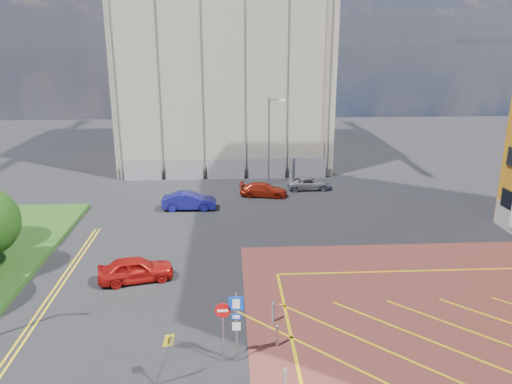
{
  "coord_description": "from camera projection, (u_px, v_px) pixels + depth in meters",
  "views": [
    {
      "loc": [
        0.29,
        -16.98,
        12.89
      ],
      "look_at": [
        1.43,
        3.18,
        6.77
      ],
      "focal_mm": 35.0,
      "sensor_mm": 36.0,
      "label": 1
    }
  ],
  "objects": [
    {
      "name": "ground",
      "position": [
        225.0,
        377.0,
        19.95
      ],
      "size": [
        140.0,
        140.0,
        0.0
      ],
      "primitive_type": "plane",
      "color": "black",
      "rests_on": "ground"
    },
    {
      "name": "lamp_back",
      "position": [
        270.0,
        138.0,
        45.66
      ],
      "size": [
        1.53,
        0.16,
        8.0
      ],
      "color": "#9EA0A8",
      "rests_on": "ground"
    },
    {
      "name": "sign_cluster",
      "position": [
        231.0,
        321.0,
        20.34
      ],
      "size": [
        1.17,
        0.12,
        3.2
      ],
      "color": "#9EA0A8",
      "rests_on": "ground"
    },
    {
      "name": "warning_sign",
      "position": [
        166.0,
        353.0,
        19.11
      ],
      "size": [
        0.83,
        0.43,
        2.24
      ],
      "color": "#9EA0A8",
      "rests_on": "ground"
    },
    {
      "name": "construction_building",
      "position": [
        224.0,
        59.0,
        54.98
      ],
      "size": [
        21.2,
        19.2,
        22.0
      ],
      "primitive_type": "cube",
      "color": "#AFA78F",
      "rests_on": "ground"
    },
    {
      "name": "construction_fence",
      "position": [
        236.0,
        169.0,
        48.38
      ],
      "size": [
        21.6,
        0.06,
        2.0
      ],
      "primitive_type": "cube",
      "color": "gray",
      "rests_on": "ground"
    },
    {
      "name": "car_red_left",
      "position": [
        136.0,
        269.0,
        27.81
      ],
      "size": [
        4.4,
        2.58,
        1.4
      ],
      "primitive_type": "imported",
      "rotation": [
        0.0,
        0.0,
        1.81
      ],
      "color": "#B0130F",
      "rests_on": "ground"
    },
    {
      "name": "car_blue_back",
      "position": [
        189.0,
        201.0,
        39.69
      ],
      "size": [
        4.27,
        1.54,
        1.4
      ],
      "primitive_type": "imported",
      "rotation": [
        0.0,
        0.0,
        1.56
      ],
      "color": "navy",
      "rests_on": "ground"
    },
    {
      "name": "car_red_back",
      "position": [
        264.0,
        190.0,
        43.1
      ],
      "size": [
        4.3,
        2.35,
        1.18
      ],
      "primitive_type": "imported",
      "rotation": [
        0.0,
        0.0,
        1.39
      ],
      "color": "maroon",
      "rests_on": "ground"
    },
    {
      "name": "car_silver_back",
      "position": [
        309.0,
        183.0,
        45.17
      ],
      "size": [
        4.06,
        1.97,
        1.11
      ],
      "primitive_type": "imported",
      "rotation": [
        0.0,
        0.0,
        1.6
      ],
      "color": "#9B9AA1",
      "rests_on": "ground"
    }
  ]
}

